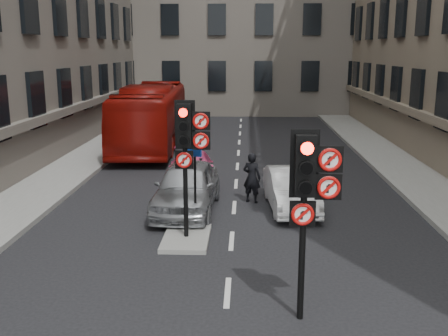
# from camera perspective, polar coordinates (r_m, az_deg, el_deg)

# --- Properties ---
(pavement_left) EXTENTS (3.00, 50.00, 0.16)m
(pavement_left) POSITION_cam_1_polar(r_m,az_deg,el_deg) (21.97, -17.75, -0.60)
(pavement_left) COLOR gray
(pavement_left) RESTS_ON ground
(pavement_right) EXTENTS (3.00, 50.00, 0.16)m
(pavement_right) POSITION_cam_1_polar(r_m,az_deg,el_deg) (21.74, 20.71, -0.96)
(pavement_right) COLOR gray
(pavement_right) RESTS_ON ground
(centre_island) EXTENTS (1.20, 2.00, 0.12)m
(centre_island) POSITION_cam_1_polar(r_m,az_deg,el_deg) (14.02, -4.12, -7.62)
(centre_island) COLOR gray
(centre_island) RESTS_ON ground
(signal_near) EXTENTS (0.91, 0.40, 3.58)m
(signal_near) POSITION_cam_1_polar(r_m,az_deg,el_deg) (9.42, 9.27, -1.92)
(signal_near) COLOR black
(signal_near) RESTS_ON ground
(signal_far) EXTENTS (0.91, 0.40, 3.58)m
(signal_far) POSITION_cam_1_polar(r_m,az_deg,el_deg) (13.32, -3.94, 3.07)
(signal_far) COLOR black
(signal_far) RESTS_ON centre_island
(car_silver) EXTENTS (2.00, 4.57, 1.53)m
(car_silver) POSITION_cam_1_polar(r_m,az_deg,el_deg) (16.33, -4.07, -2.05)
(car_silver) COLOR #979A9E
(car_silver) RESTS_ON ground
(car_white) EXTENTS (1.64, 3.94, 1.27)m
(car_white) POSITION_cam_1_polar(r_m,az_deg,el_deg) (16.67, 7.26, -2.29)
(car_white) COLOR silver
(car_white) RESTS_ON ground
(car_pink) EXTENTS (2.01, 4.20, 1.18)m
(car_pink) POSITION_cam_1_polar(r_m,az_deg,el_deg) (19.38, -3.53, -0.19)
(car_pink) COLOR #D03D76
(car_pink) RESTS_ON ground
(bus_red) EXTENTS (3.23, 11.52, 3.18)m
(bus_red) POSITION_cam_1_polar(r_m,az_deg,el_deg) (27.30, -7.87, 5.64)
(bus_red) COLOR maroon
(bus_red) RESTS_ON ground
(motorcycle) EXTENTS (0.64, 1.93, 1.14)m
(motorcycle) POSITION_cam_1_polar(r_m,az_deg,el_deg) (18.49, -2.56, -0.88)
(motorcycle) COLOR black
(motorcycle) RESTS_ON ground
(motorcyclist) EXTENTS (0.71, 0.59, 1.67)m
(motorcyclist) POSITION_cam_1_polar(r_m,az_deg,el_deg) (17.17, 3.05, -1.06)
(motorcyclist) COLOR black
(motorcyclist) RESTS_ON ground
(info_sign) EXTENTS (0.39, 0.18, 2.33)m
(info_sign) POSITION_cam_1_polar(r_m,az_deg,el_deg) (14.24, -3.18, -0.70)
(info_sign) COLOR black
(info_sign) RESTS_ON centre_island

